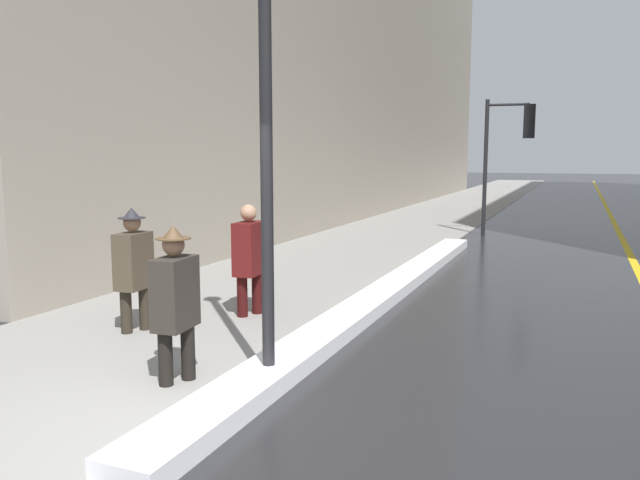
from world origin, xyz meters
name	(u,v)px	position (x,y,z in m)	size (l,w,h in m)	color
ground_plane	(173,437)	(0.00, 0.00, 0.00)	(160.00, 160.00, 0.00)	#232326
sidewalk_slab	(408,227)	(-2.00, 15.00, 0.01)	(4.00, 80.00, 0.01)	gray
road_centre_stripe	(621,236)	(4.00, 15.00, 0.00)	(0.16, 80.00, 0.00)	gold
snow_bank_curb	(384,293)	(0.16, 5.25, 0.09)	(0.53, 12.15, 0.18)	white
lamp_post	(265,44)	(0.16, 1.35, 3.21)	(0.28, 0.28, 5.43)	black
traffic_light_near	(512,138)	(1.12, 13.94, 2.69)	(1.31, 0.37, 3.72)	black
pedestrian_nearside	(175,298)	(-0.66, 1.00, 0.85)	(0.33, 0.50, 1.56)	black
pedestrian_in_fedora	(134,265)	(-2.20, 2.29, 0.86)	(0.34, 0.50, 1.58)	#2A241B
pedestrian_with_shoulder_bag	(250,255)	(-1.27, 3.57, 0.86)	(0.33, 0.72, 1.55)	#340C0C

